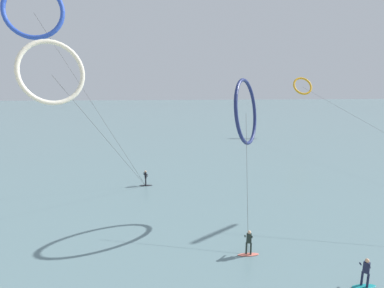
{
  "coord_description": "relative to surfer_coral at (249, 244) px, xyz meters",
  "views": [
    {
      "loc": [
        -2.38,
        -2.92,
        10.92
      ],
      "look_at": [
        0.0,
        22.26,
        5.84
      ],
      "focal_mm": 28.01,
      "sensor_mm": 36.0,
      "label": 1
    }
  ],
  "objects": [
    {
      "name": "surfer_coral",
      "position": [
        0.0,
        0.0,
        0.0
      ],
      "size": [
        1.4,
        0.65,
        1.7
      ],
      "rotation": [
        0.0,
        0.0,
        5.95
      ],
      "color": "#EA7260",
      "rests_on": "ground"
    },
    {
      "name": "kite_amber",
      "position": [
        23.74,
        44.03,
        9.67
      ],
      "size": [
        4.27,
        49.42,
        12.41
      ],
      "rotation": [
        0.0,
        0.0,
        0.05
      ],
      "color": "orange",
      "rests_on": "ground"
    },
    {
      "name": "sea_water",
      "position": [
        -2.9,
        93.06,
        -0.78
      ],
      "size": [
        400.0,
        200.0,
        0.08
      ],
      "primitive_type": "cube",
      "color": "slate",
      "rests_on": "ground"
    },
    {
      "name": "surfer_charcoal",
      "position": [
        -7.36,
        14.21,
        0.0
      ],
      "size": [
        1.4,
        0.59,
        1.7
      ],
      "rotation": [
        0.0,
        0.0,
        4.7
      ],
      "color": "black",
      "rests_on": "ground"
    },
    {
      "name": "kite_ivory",
      "position": [
        -12.9,
        4.79,
        10.86
      ],
      "size": [
        7.69,
        10.88,
        13.94
      ],
      "rotation": [
        0.0,
        0.0,
        0.52
      ],
      "color": "silver",
      "rests_on": "ground"
    },
    {
      "name": "kite_cobalt",
      "position": [
        -16.82,
        12.92,
        16.61
      ],
      "size": [
        12.23,
        2.45,
        20.1
      ],
      "rotation": [
        0.0,
        0.0,
        0.16
      ],
      "color": "#2647B7",
      "rests_on": "ground"
    },
    {
      "name": "surfer_teal",
      "position": [
        5.41,
        -3.63,
        0.0
      ],
      "size": [
        1.4,
        0.73,
        1.7
      ],
      "rotation": [
        0.0,
        0.0,
        5.51
      ],
      "color": "teal",
      "rests_on": "ground"
    },
    {
      "name": "kite_navy",
      "position": [
        1.04,
        5.43,
        7.99
      ],
      "size": [
        3.51,
        7.88,
        11.38
      ],
      "rotation": [
        0.0,
        0.0,
        1.01
      ],
      "color": "navy",
      "rests_on": "ground"
    }
  ]
}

